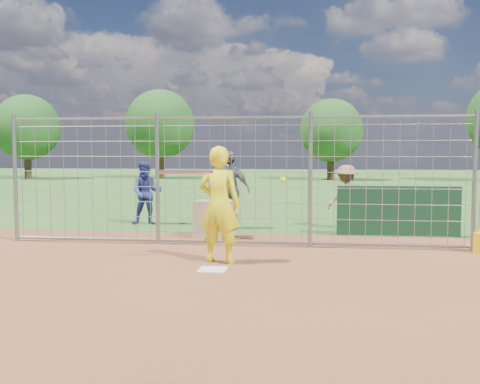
# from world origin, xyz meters

# --- Properties ---
(ground) EXTENTS (100.00, 100.00, 0.00)m
(ground) POSITION_xyz_m (0.00, 0.00, 0.00)
(ground) COLOR #2D591E
(ground) RESTS_ON ground
(infield_dirt) EXTENTS (18.00, 18.00, 0.00)m
(infield_dirt) POSITION_xyz_m (0.00, -3.00, 0.01)
(infield_dirt) COLOR brown
(infield_dirt) RESTS_ON ground
(home_plate) EXTENTS (0.43, 0.43, 0.02)m
(home_plate) POSITION_xyz_m (0.00, -0.20, 0.01)
(home_plate) COLOR silver
(home_plate) RESTS_ON ground
(dugout_wall) EXTENTS (2.60, 0.20, 1.10)m
(dugout_wall) POSITION_xyz_m (3.40, 3.60, 0.55)
(dugout_wall) COLOR #11381E
(dugout_wall) RESTS_ON ground
(batter) EXTENTS (0.78, 0.58, 1.94)m
(batter) POSITION_xyz_m (0.01, 0.38, 0.97)
(batter) COLOR yellow
(batter) RESTS_ON ground
(bystander_a) EXTENTS (0.88, 0.74, 1.62)m
(bystander_a) POSITION_xyz_m (-2.60, 4.81, 0.81)
(bystander_a) COLOR navy
(bystander_a) RESTS_ON ground
(bystander_b) EXTENTS (1.17, 0.71, 1.87)m
(bystander_b) POSITION_xyz_m (-0.43, 4.33, 0.93)
(bystander_b) COLOR #5E5E63
(bystander_b) RESTS_ON ground
(bystander_c) EXTENTS (1.14, 1.00, 1.53)m
(bystander_c) POSITION_xyz_m (2.37, 4.71, 0.76)
(bystander_c) COLOR #8F654E
(bystander_c) RESTS_ON ground
(equipment_bin) EXTENTS (0.80, 0.55, 0.80)m
(equipment_bin) POSITION_xyz_m (-0.54, 2.93, 0.40)
(equipment_bin) COLOR tan
(equipment_bin) RESTS_ON ground
(equipment_in_play) EXTENTS (2.02, 0.25, 0.21)m
(equipment_in_play) POSITION_xyz_m (-0.10, 0.11, 1.49)
(equipment_in_play) COLOR silver
(equipment_in_play) RESTS_ON ground
(backstop_fence) EXTENTS (9.08, 0.08, 2.60)m
(backstop_fence) POSITION_xyz_m (0.00, 2.00, 1.26)
(backstop_fence) COLOR gray
(backstop_fence) RESTS_ON ground
(tree_line) EXTENTS (44.66, 6.72, 6.48)m
(tree_line) POSITION_xyz_m (3.13, 28.13, 3.71)
(tree_line) COLOR #3F2B19
(tree_line) RESTS_ON ground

